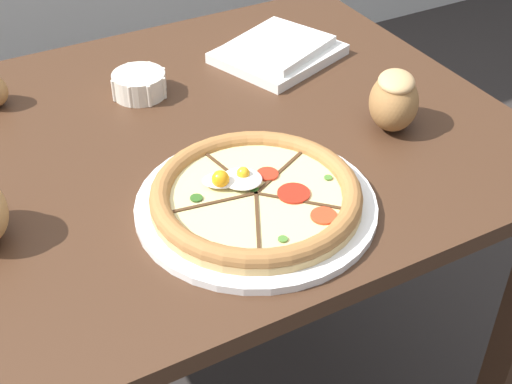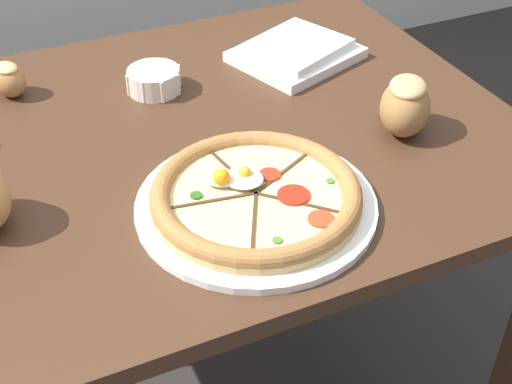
% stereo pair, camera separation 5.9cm
% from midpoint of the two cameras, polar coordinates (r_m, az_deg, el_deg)
% --- Properties ---
extents(dining_table, '(1.17, 0.84, 0.74)m').
position_cam_midpoint_polar(dining_table, '(1.24, -8.58, -0.51)').
color(dining_table, '#422819').
rests_on(dining_table, ground_plane).
extents(pizza, '(0.35, 0.35, 0.06)m').
position_cam_midpoint_polar(pizza, '(1.01, -1.69, -0.48)').
color(pizza, white).
rests_on(pizza, dining_table).
extents(ramekin_bowl, '(0.10, 0.10, 0.04)m').
position_cam_midpoint_polar(ramekin_bowl, '(1.31, -10.63, 8.49)').
color(ramekin_bowl, silver).
rests_on(ramekin_bowl, dining_table).
extents(napkin_folded, '(0.27, 0.25, 0.04)m').
position_cam_midpoint_polar(napkin_folded, '(1.41, 0.57, 11.21)').
color(napkin_folded, silver).
rests_on(napkin_folded, dining_table).
extents(bread_piece_mid, '(0.13, 0.14, 0.10)m').
position_cam_midpoint_polar(bread_piece_mid, '(1.20, 9.59, 7.29)').
color(bread_piece_mid, olive).
rests_on(bread_piece_mid, dining_table).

